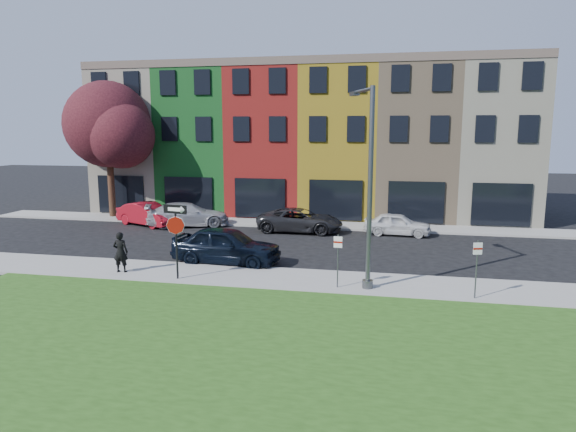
% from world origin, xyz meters
% --- Properties ---
extents(ground, '(120.00, 120.00, 0.00)m').
position_xyz_m(ground, '(0.00, 0.00, 0.00)').
color(ground, black).
rests_on(ground, ground).
extents(sidewalk_near, '(40.00, 3.00, 0.12)m').
position_xyz_m(sidewalk_near, '(2.00, 3.00, 0.06)').
color(sidewalk_near, gray).
rests_on(sidewalk_near, ground).
extents(sidewalk_far, '(40.00, 2.40, 0.12)m').
position_xyz_m(sidewalk_far, '(-3.00, 15.00, 0.06)').
color(sidewalk_far, gray).
rests_on(sidewalk_far, ground).
extents(rowhouse_block, '(30.00, 10.12, 10.00)m').
position_xyz_m(rowhouse_block, '(-2.50, 21.18, 4.99)').
color(rowhouse_block, beige).
rests_on(rowhouse_block, ground).
extents(stop_sign, '(1.04, 0.23, 2.96)m').
position_xyz_m(stop_sign, '(-4.73, 2.07, 2.23)').
color(stop_sign, black).
rests_on(stop_sign, sidewalk_near).
extents(man, '(0.71, 0.55, 1.70)m').
position_xyz_m(man, '(-7.41, 2.51, 0.97)').
color(man, black).
rests_on(man, sidewalk_near).
extents(sedan_near, '(2.71, 5.19, 1.67)m').
position_xyz_m(sedan_near, '(-3.68, 5.11, 0.83)').
color(sedan_near, black).
rests_on(sedan_near, ground).
extents(parked_car_red, '(4.71, 5.48, 1.44)m').
position_xyz_m(parked_car_red, '(-11.48, 13.02, 0.72)').
color(parked_car_red, maroon).
rests_on(parked_car_red, ground).
extents(parked_car_silver, '(5.55, 6.48, 1.47)m').
position_xyz_m(parked_car_silver, '(-8.90, 13.27, 0.73)').
color(parked_car_silver, '#A4A3A8').
rests_on(parked_car_silver, ground).
extents(parked_car_dark, '(2.45, 5.07, 1.39)m').
position_xyz_m(parked_car_dark, '(-1.73, 12.90, 0.69)').
color(parked_car_dark, black).
rests_on(parked_car_dark, ground).
extents(parked_car_white, '(2.06, 3.97, 1.28)m').
position_xyz_m(parked_car_white, '(3.89, 13.09, 0.64)').
color(parked_car_white, silver).
rests_on(parked_car_white, ground).
extents(street_lamp, '(1.20, 2.45, 7.38)m').
position_xyz_m(street_lamp, '(2.65, 2.55, 3.84)').
color(street_lamp, '#4A4C4F').
rests_on(street_lamp, sidewalk_near).
extents(parking_sign_a, '(0.32, 0.09, 2.03)m').
position_xyz_m(parking_sign_a, '(1.62, 2.19, 1.40)').
color(parking_sign_a, '#4A4C4F').
rests_on(parking_sign_a, sidewalk_near).
extents(parking_sign_b, '(0.31, 0.12, 2.09)m').
position_xyz_m(parking_sign_b, '(6.49, 1.89, 1.43)').
color(parking_sign_b, '#4A4C4F').
rests_on(parking_sign_b, sidewalk_near).
extents(tree_purple, '(6.83, 5.98, 9.02)m').
position_xyz_m(tree_purple, '(-15.03, 15.22, 6.15)').
color(tree_purple, black).
rests_on(tree_purple, sidewalk_far).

